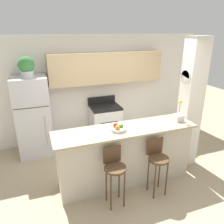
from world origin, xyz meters
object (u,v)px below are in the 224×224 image
object	(u,v)px
potted_plant_on_fridge	(26,66)
trash_bin	(64,145)
bar_stool_left	(114,168)
fruit_bowl	(118,128)
refrigerator	(33,117)
bar_stool_right	(157,159)
stove_range	(105,123)
orchid_vase	(179,116)

from	to	relation	value
potted_plant_on_fridge	trash_bin	size ratio (longest dim) A/B	1.06
bar_stool_left	fruit_bowl	size ratio (longest dim) A/B	3.83
refrigerator	bar_stool_right	xyz separation A→B (m)	(1.87, -2.08, -0.23)
bar_stool_right	bar_stool_left	bearing A→B (deg)	180.00
bar_stool_left	stove_range	bearing A→B (deg)	75.52
potted_plant_on_fridge	fruit_bowl	bearing A→B (deg)	-51.19
potted_plant_on_fridge	fruit_bowl	distance (m)	2.29
bar_stool_left	potted_plant_on_fridge	xyz separation A→B (m)	(-1.11, 2.08, 1.32)
bar_stool_right	potted_plant_on_fridge	bearing A→B (deg)	131.97
refrigerator	trash_bin	distance (m)	0.93
orchid_vase	fruit_bowl	distance (m)	1.21
refrigerator	fruit_bowl	size ratio (longest dim) A/B	6.91
stove_range	fruit_bowl	xyz separation A→B (m)	(-0.33, -1.71, 0.65)
refrigerator	orchid_vase	size ratio (longest dim) A/B	4.38
refrigerator	trash_bin	world-z (taller)	refrigerator
fruit_bowl	bar_stool_right	bearing A→B (deg)	-38.14
refrigerator	potted_plant_on_fridge	world-z (taller)	potted_plant_on_fridge
orchid_vase	stove_range	bearing A→B (deg)	117.40
trash_bin	bar_stool_left	bearing A→B (deg)	-73.73
potted_plant_on_fridge	refrigerator	bearing A→B (deg)	-62.55
potted_plant_on_fridge	trash_bin	world-z (taller)	potted_plant_on_fridge
bar_stool_right	potted_plant_on_fridge	size ratio (longest dim) A/B	2.41
potted_plant_on_fridge	bar_stool_right	bearing A→B (deg)	-48.03
refrigerator	fruit_bowl	xyz separation A→B (m)	(1.33, -1.65, 0.23)
stove_range	bar_stool_left	size ratio (longest dim) A/B	1.10
refrigerator	orchid_vase	world-z (taller)	refrigerator
refrigerator	orchid_vase	distance (m)	3.03
stove_range	trash_bin	bearing A→B (deg)	-164.82
refrigerator	bar_stool_right	distance (m)	2.80
potted_plant_on_fridge	trash_bin	distance (m)	1.88
orchid_vase	bar_stool_right	bearing A→B (deg)	-146.81
trash_bin	stove_range	bearing A→B (deg)	15.18
bar_stool_left	refrigerator	bearing A→B (deg)	118.17
potted_plant_on_fridge	orchid_vase	world-z (taller)	potted_plant_on_fridge
fruit_bowl	trash_bin	world-z (taller)	fruit_bowl
bar_stool_left	fruit_bowl	world-z (taller)	fruit_bowl
refrigerator	stove_range	distance (m)	1.71
potted_plant_on_fridge	stove_range	bearing A→B (deg)	1.83
bar_stool_right	trash_bin	size ratio (longest dim) A/B	2.56
stove_range	refrigerator	bearing A→B (deg)	-178.17
bar_stool_right	orchid_vase	xyz separation A→B (m)	(0.67, 0.44, 0.51)
refrigerator	stove_range	world-z (taller)	refrigerator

